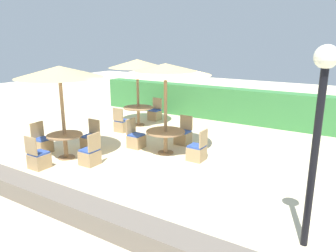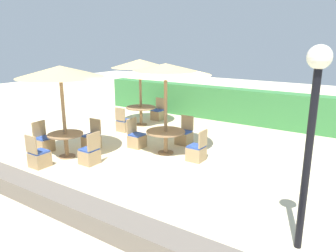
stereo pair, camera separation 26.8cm
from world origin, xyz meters
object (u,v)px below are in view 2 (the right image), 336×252
object	(u,v)px
patio_chair_front_left_west	(44,143)
patio_chair_front_left_south	(39,158)
parasol_front_left	(60,72)
patio_chair_center_west	(137,139)
round_table_back_left	(141,110)
patio_chair_back_left_north	(158,114)
round_table_center	(166,135)
patio_chair_back_left_south	(124,124)
parasol_back_left	(140,64)
patio_chair_center_north	(184,136)
round_table_front_left	(66,139)
patio_chair_front_left_north	(92,140)
patio_chair_center_east	(197,152)
patio_chair_front_left_east	(90,155)
lamp_post	(313,110)
parasol_center	(166,69)

from	to	relation	value
patio_chair_front_left_west	patio_chair_front_left_south	world-z (taller)	same
parasol_front_left	patio_chair_center_west	bearing A→B (deg)	58.55
patio_chair_front_left_south	round_table_back_left	xyz separation A→B (m)	(-0.51, 5.11, 0.34)
round_table_back_left	parasol_front_left	bearing A→B (deg)	-83.01
patio_chair_back_left_north	round_table_center	bearing A→B (deg)	128.88
round_table_center	patio_chair_back_left_south	distance (m)	2.97
patio_chair_center_west	parasol_back_left	bearing A→B (deg)	-144.43
patio_chair_center_north	parasol_front_left	bearing A→B (deg)	53.39
parasol_front_left	parasol_back_left	size ratio (longest dim) A/B	1.02
round_table_front_left	patio_chair_front_left_south	bearing A→B (deg)	-89.98
parasol_back_left	patio_chair_front_left_south	bearing A→B (deg)	-84.27
patio_chair_front_left_south	parasol_back_left	xyz separation A→B (m)	(-0.51, 5.11, 2.19)
patio_chair_center_north	patio_chair_front_left_west	bearing A→B (deg)	43.15
patio_chair_center_west	patio_chair_front_left_south	bearing A→B (deg)	-22.17
patio_chair_center_west	round_table_front_left	bearing A→B (deg)	-31.45
patio_chair_front_left_north	round_table_center	distance (m)	2.44
patio_chair_center_east	parasol_front_left	bearing A→B (deg)	119.39
patio_chair_front_left_north	patio_chair_front_left_east	xyz separation A→B (m)	(0.97, -0.98, 0.00)
lamp_post	patio_chair_front_left_south	distance (m)	7.06
parasol_center	parasol_back_left	size ratio (longest dim) A/B	1.03
patio_chair_front_left_south	patio_chair_center_east	size ratio (longest dim) A/B	1.00
patio_chair_front_left_east	patio_chair_center_west	size ratio (longest dim) A/B	1.00
patio_chair_front_left_west	patio_chair_center_east	bearing A→B (deg)	113.77
round_table_center	patio_chair_back_left_south	xyz separation A→B (m)	(-2.72, 1.16, -0.31)
round_table_center	patio_chair_center_north	bearing A→B (deg)	90.40
parasol_center	patio_chair_center_west	size ratio (longest dim) A/B	2.92
round_table_front_left	patio_chair_center_west	xyz separation A→B (m)	(1.14, 1.86, -0.29)
patio_chair_front_left_east	round_table_center	size ratio (longest dim) A/B	0.79
parasol_back_left	patio_chair_front_left_west	bearing A→B (deg)	-96.80
round_table_center	round_table_front_left	bearing A→B (deg)	-139.58
patio_chair_front_left_east	patio_chair_back_left_north	bearing A→B (deg)	15.33
patio_chair_center_north	patio_chair_back_left_north	size ratio (longest dim) A/B	1.00
patio_chair_center_east	round_table_front_left	bearing A→B (deg)	119.39
parasol_center	patio_chair_center_east	xyz separation A→B (m)	(1.09, -0.03, -2.28)
parasol_front_left	patio_chair_front_left_north	distance (m)	2.45
patio_chair_front_left_west	patio_chair_center_north	xyz separation A→B (m)	(3.25, 3.05, 0.00)
parasol_back_left	patio_chair_center_west	bearing A→B (deg)	-54.43
round_table_front_left	patio_chair_center_west	bearing A→B (deg)	58.55
lamp_post	patio_chair_back_left_south	bearing A→B (deg)	152.23
lamp_post	patio_chair_front_left_south	world-z (taller)	lamp_post
parasol_center	parasol_back_left	distance (m)	3.57
patio_chair_center_north	round_table_back_left	size ratio (longest dim) A/B	0.78
patio_chair_front_left_east	patio_chair_back_left_north	xyz separation A→B (m)	(-1.45, 5.27, 0.00)
lamp_post	patio_chair_back_left_south	size ratio (longest dim) A/B	3.57
parasol_back_left	round_table_front_left	bearing A→B (deg)	-83.01
lamp_post	parasol_back_left	distance (m)	8.75
patio_chair_front_left_north	round_table_center	world-z (taller)	patio_chair_front_left_north
round_table_front_left	patio_chair_center_north	bearing A→B (deg)	53.39
patio_chair_front_left_south	round_table_back_left	world-z (taller)	patio_chair_front_left_south
patio_chair_front_left_north	round_table_center	xyz separation A→B (m)	(2.23, 0.93, 0.31)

